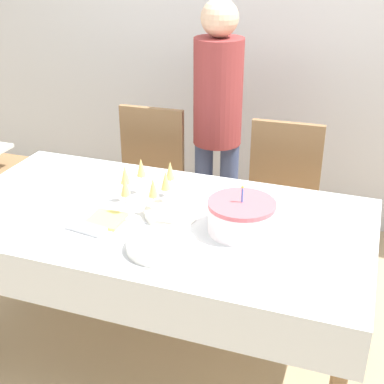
{
  "coord_description": "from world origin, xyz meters",
  "views": [
    {
      "loc": [
        0.82,
        -1.88,
        1.88
      ],
      "look_at": [
        0.15,
        0.04,
        0.89
      ],
      "focal_mm": 50.0,
      "sensor_mm": 36.0,
      "label": 1
    }
  ],
  "objects_px": {
    "dining_chair_far_right": "(280,202)",
    "plate_stack_dessert": "(171,213)",
    "dining_chair_far_left": "(147,181)",
    "birthday_cake": "(241,216)",
    "champagne_tray": "(147,189)",
    "person_standing": "(218,113)",
    "plate_stack_main": "(161,245)"
  },
  "relations": [
    {
      "from": "dining_chair_far_left",
      "to": "dining_chair_far_right",
      "type": "bearing_deg",
      "value": -0.0
    },
    {
      "from": "person_standing",
      "to": "dining_chair_far_right",
      "type": "bearing_deg",
      "value": -20.87
    },
    {
      "from": "birthday_cake",
      "to": "plate_stack_main",
      "type": "xyz_separation_m",
      "value": [
        -0.25,
        -0.24,
        -0.05
      ]
    },
    {
      "from": "person_standing",
      "to": "plate_stack_dessert",
      "type": "bearing_deg",
      "value": -85.14
    },
    {
      "from": "plate_stack_dessert",
      "to": "birthday_cake",
      "type": "bearing_deg",
      "value": -3.27
    },
    {
      "from": "birthday_cake",
      "to": "champagne_tray",
      "type": "xyz_separation_m",
      "value": [
        -0.45,
        0.08,
        0.01
      ]
    },
    {
      "from": "dining_chair_far_left",
      "to": "person_standing",
      "type": "bearing_deg",
      "value": 22.51
    },
    {
      "from": "dining_chair_far_right",
      "to": "person_standing",
      "type": "height_order",
      "value": "person_standing"
    },
    {
      "from": "birthday_cake",
      "to": "plate_stack_main",
      "type": "relative_size",
      "value": 1.03
    },
    {
      "from": "champagne_tray",
      "to": "plate_stack_dessert",
      "type": "relative_size",
      "value": 1.53
    },
    {
      "from": "birthday_cake",
      "to": "person_standing",
      "type": "distance_m",
      "value": 1.05
    },
    {
      "from": "dining_chair_far_left",
      "to": "person_standing",
      "type": "height_order",
      "value": "person_standing"
    },
    {
      "from": "birthday_cake",
      "to": "person_standing",
      "type": "relative_size",
      "value": 0.18
    },
    {
      "from": "dining_chair_far_right",
      "to": "plate_stack_main",
      "type": "xyz_separation_m",
      "value": [
        -0.28,
        -1.05,
        0.27
      ]
    },
    {
      "from": "plate_stack_dessert",
      "to": "dining_chair_far_right",
      "type": "bearing_deg",
      "value": 66.5
    },
    {
      "from": "person_standing",
      "to": "plate_stack_main",
      "type": "bearing_deg",
      "value": -83.29
    },
    {
      "from": "plate_stack_dessert",
      "to": "person_standing",
      "type": "bearing_deg",
      "value": 94.86
    },
    {
      "from": "dining_chair_far_left",
      "to": "plate_stack_main",
      "type": "height_order",
      "value": "dining_chair_far_left"
    },
    {
      "from": "plate_stack_main",
      "to": "plate_stack_dessert",
      "type": "distance_m",
      "value": 0.27
    },
    {
      "from": "champagne_tray",
      "to": "plate_stack_dessert",
      "type": "xyz_separation_m",
      "value": [
        0.14,
        -0.07,
        -0.06
      ]
    },
    {
      "from": "dining_chair_far_right",
      "to": "plate_stack_dessert",
      "type": "xyz_separation_m",
      "value": [
        -0.34,
        -0.79,
        0.27
      ]
    },
    {
      "from": "champagne_tray",
      "to": "person_standing",
      "type": "xyz_separation_m",
      "value": [
        0.06,
        0.88,
        0.1
      ]
    },
    {
      "from": "dining_chair_far_left",
      "to": "champagne_tray",
      "type": "xyz_separation_m",
      "value": [
        0.33,
        -0.72,
        0.33
      ]
    },
    {
      "from": "dining_chair_far_left",
      "to": "plate_stack_dessert",
      "type": "distance_m",
      "value": 0.96
    },
    {
      "from": "birthday_cake",
      "to": "person_standing",
      "type": "bearing_deg",
      "value": 112.29
    },
    {
      "from": "dining_chair_far_left",
      "to": "birthday_cake",
      "type": "relative_size",
      "value": 3.4
    },
    {
      "from": "dining_chair_far_left",
      "to": "plate_stack_main",
      "type": "xyz_separation_m",
      "value": [
        0.53,
        -1.05,
        0.27
      ]
    },
    {
      "from": "plate_stack_dessert",
      "to": "dining_chair_far_left",
      "type": "bearing_deg",
      "value": 120.82
    },
    {
      "from": "dining_chair_far_left",
      "to": "champagne_tray",
      "type": "height_order",
      "value": "same"
    },
    {
      "from": "dining_chair_far_right",
      "to": "plate_stack_main",
      "type": "relative_size",
      "value": 3.51
    },
    {
      "from": "birthday_cake",
      "to": "plate_stack_dessert",
      "type": "height_order",
      "value": "birthday_cake"
    },
    {
      "from": "dining_chair_far_left",
      "to": "birthday_cake",
      "type": "distance_m",
      "value": 1.17
    }
  ]
}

